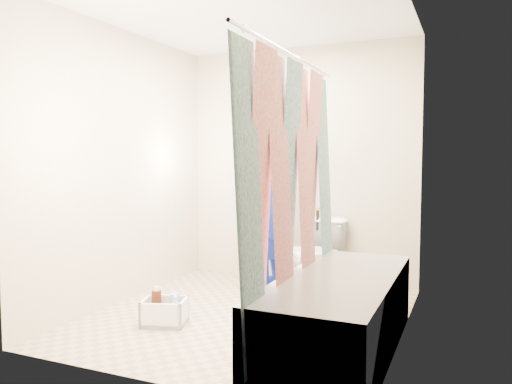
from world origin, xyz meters
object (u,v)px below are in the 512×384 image
at_px(bathtub, 338,311).
at_px(plumber, 265,193).
at_px(cleaning_caddy, 166,313).
at_px(toilet, 317,256).

xyz_separation_m(bathtub, plumber, (-1.03, 1.22, 0.67)).
height_order(bathtub, cleaning_caddy, bathtub).
distance_m(bathtub, toilet, 1.47).
relative_size(toilet, cleaning_caddy, 1.78).
relative_size(plumber, cleaning_caddy, 4.86).
bearing_deg(cleaning_caddy, bathtub, -16.93).
xyz_separation_m(toilet, plumber, (-0.48, -0.14, 0.60)).
bearing_deg(cleaning_caddy, toilet, 42.75).
relative_size(bathtub, cleaning_caddy, 4.52).
bearing_deg(plumber, toilet, 95.81).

